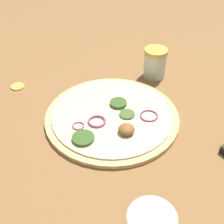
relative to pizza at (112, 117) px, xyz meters
name	(u,v)px	position (x,y,z in m)	size (l,w,h in m)	color
ground_plane	(112,118)	(0.00, 0.00, -0.01)	(3.00, 3.00, 0.00)	olive
pizza	(112,117)	(0.00, 0.00, 0.00)	(0.32, 0.32, 0.03)	#D6B77A
spice_jar	(156,63)	(0.23, 0.00, 0.04)	(0.07, 0.07, 0.09)	silver
loose_cap	(18,86)	(-0.02, 0.29, 0.00)	(0.04, 0.04, 0.01)	gold
flour_patch	(152,217)	(-0.19, -0.20, -0.01)	(0.09, 0.09, 0.00)	white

